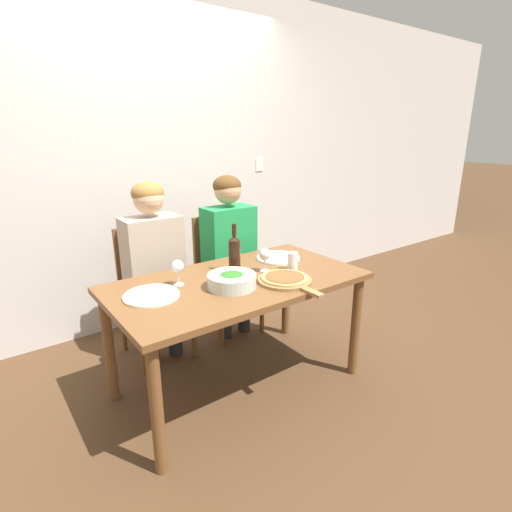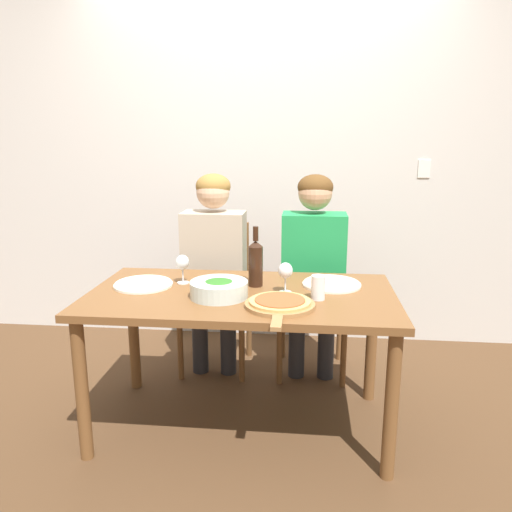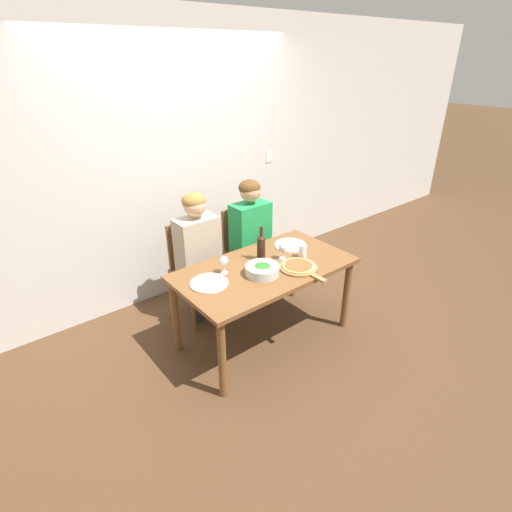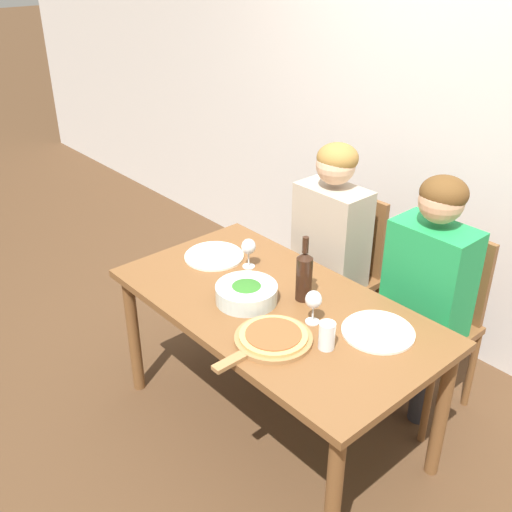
# 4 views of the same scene
# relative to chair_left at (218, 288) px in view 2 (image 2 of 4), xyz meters

# --- Properties ---
(ground_plane) EXTENTS (40.00, 40.00, 0.00)m
(ground_plane) POSITION_rel_chair_left_xyz_m (0.25, -0.73, -0.51)
(ground_plane) COLOR #4C331E
(back_wall) EXTENTS (10.00, 0.06, 2.70)m
(back_wall) POSITION_rel_chair_left_xyz_m (0.25, 0.54, 0.84)
(back_wall) COLOR silver
(back_wall) RESTS_ON ground
(dining_table) EXTENTS (1.49, 0.81, 0.72)m
(dining_table) POSITION_rel_chair_left_xyz_m (0.25, -0.73, 0.13)
(dining_table) COLOR brown
(dining_table) RESTS_ON ground
(chair_left) EXTENTS (0.42, 0.42, 0.92)m
(chair_left) POSITION_rel_chair_left_xyz_m (0.00, 0.00, 0.00)
(chair_left) COLOR brown
(chair_left) RESTS_ON ground
(chair_right) EXTENTS (0.42, 0.42, 0.92)m
(chair_right) POSITION_rel_chair_left_xyz_m (0.61, 0.00, 0.00)
(chair_right) COLOR brown
(chair_right) RESTS_ON ground
(person_woman) EXTENTS (0.47, 0.51, 1.25)m
(person_woman) POSITION_rel_chair_left_xyz_m (-0.00, -0.11, 0.25)
(person_woman) COLOR #28282D
(person_woman) RESTS_ON ground
(person_man) EXTENTS (0.47, 0.51, 1.25)m
(person_man) POSITION_rel_chair_left_xyz_m (0.61, -0.11, 0.25)
(person_man) COLOR #28282D
(person_man) RESTS_ON ground
(wine_bottle) EXTENTS (0.07, 0.07, 0.31)m
(wine_bottle) POSITION_rel_chair_left_xyz_m (0.31, -0.62, 0.34)
(wine_bottle) COLOR black
(wine_bottle) RESTS_ON dining_table
(broccoli_bowl) EXTENTS (0.27, 0.27, 0.08)m
(broccoli_bowl) POSITION_rel_chair_left_xyz_m (0.16, -0.82, 0.25)
(broccoli_bowl) COLOR silver
(broccoli_bowl) RESTS_ON dining_table
(dinner_plate_left) EXTENTS (0.30, 0.30, 0.02)m
(dinner_plate_left) POSITION_rel_chair_left_xyz_m (-0.26, -0.68, 0.22)
(dinner_plate_left) COLOR silver
(dinner_plate_left) RESTS_ON dining_table
(dinner_plate_right) EXTENTS (0.30, 0.30, 0.02)m
(dinner_plate_right) POSITION_rel_chair_left_xyz_m (0.70, -0.57, 0.22)
(dinner_plate_right) COLOR silver
(dinner_plate_right) RESTS_ON dining_table
(pizza_on_board) EXTENTS (0.32, 0.46, 0.04)m
(pizza_on_board) POSITION_rel_chair_left_xyz_m (0.45, -0.94, 0.23)
(pizza_on_board) COLOR #9E7042
(pizza_on_board) RESTS_ON dining_table
(wine_glass_left) EXTENTS (0.07, 0.07, 0.15)m
(wine_glass_left) POSITION_rel_chair_left_xyz_m (-0.07, -0.61, 0.32)
(wine_glass_left) COLOR silver
(wine_glass_left) RESTS_ON dining_table
(wine_glass_right) EXTENTS (0.07, 0.07, 0.15)m
(wine_glass_right) POSITION_rel_chair_left_xyz_m (0.47, -0.72, 0.32)
(wine_glass_right) COLOR silver
(wine_glass_right) RESTS_ON dining_table
(water_tumbler) EXTENTS (0.07, 0.07, 0.11)m
(water_tumbler) POSITION_rel_chair_left_xyz_m (0.62, -0.80, 0.27)
(water_tumbler) COLOR silver
(water_tumbler) RESTS_ON dining_table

